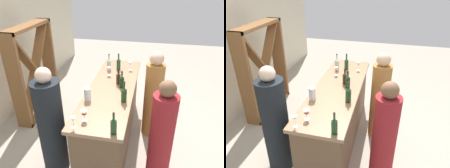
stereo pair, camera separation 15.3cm
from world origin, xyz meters
The scene contains 17 objects.
ground_plane centered at (0.00, 0.00, 0.00)m, with size 12.00×12.00×0.00m, color #9E9384.
bar_counter centered at (0.00, 0.00, 0.50)m, with size 2.32×0.71×1.00m.
wine_rack centered at (0.54, 1.65, 0.89)m, with size 1.26×0.28×1.78m.
wine_bottle_leftmost_olive_green centered at (-1.07, -0.23, 1.10)m, with size 0.07×0.07×0.28m.
wine_bottle_second_left_olive_green centered at (-0.40, -0.25, 1.11)m, with size 0.08×0.08×0.31m.
wine_bottle_center_dark_green centered at (0.01, -0.15, 1.10)m, with size 0.07×0.07×0.28m.
wine_bottle_second_right_amber_brown centered at (0.12, -0.08, 1.10)m, with size 0.07×0.07×0.27m.
wine_bottle_rightmost_clear_pale centered at (0.63, 0.18, 1.11)m, with size 0.07×0.07×0.31m.
wine_bottle_far_right_olive_green centered at (0.69, 0.01, 1.11)m, with size 0.07×0.07×0.31m.
wine_glass_near_left centered at (0.72, -0.20, 1.11)m, with size 0.07×0.07×0.16m.
wine_glass_near_center centered at (0.41, 0.13, 1.10)m, with size 0.07×0.07×0.15m.
wine_glass_near_right centered at (-0.91, 0.16, 1.10)m, with size 0.07×0.07×0.14m.
wine_glass_far_left centered at (-1.07, 0.24, 1.11)m, with size 0.06×0.06×0.16m.
water_pitcher centered at (-0.46, 0.25, 1.09)m, with size 0.09×0.09×0.19m.
person_left_guest centered at (-0.73, -0.78, 0.72)m, with size 0.38×0.38×1.54m.
person_center_guest centered at (0.25, -0.65, 0.72)m, with size 0.38×0.38×1.53m.
person_server_behind centered at (-0.81, 0.67, 0.74)m, with size 0.45×0.45×1.61m.
Camera 2 is at (-2.86, -0.72, 2.57)m, focal length 34.09 mm.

